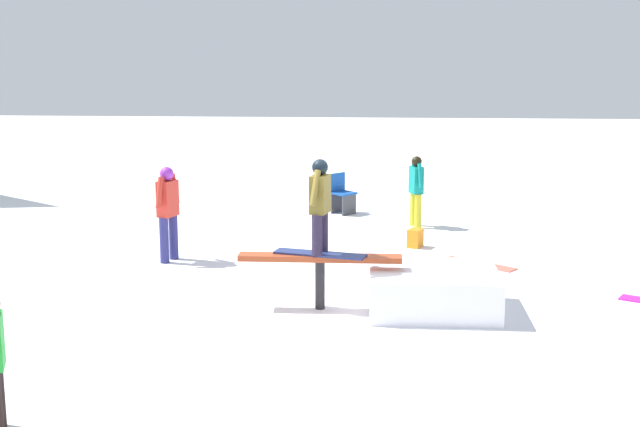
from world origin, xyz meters
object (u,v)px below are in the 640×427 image
Objects in this scene: rail_feature at (320,263)px; bystander_red at (168,208)px; bystander_teal at (416,187)px; main_rider_on_rail at (320,207)px; backpack_on_snow at (415,238)px; folding_chair at (342,195)px; loose_snowboard_coral at (479,264)px.

bystander_red reaches higher than rail_feature.
rail_feature is at bearing 145.04° from bystander_teal.
main_rider_on_rail reaches higher than bystander_red.
backpack_on_snow is at bearing 158.23° from bystander_teal.
bystander_teal is at bearing -105.49° from rail_feature.
main_rider_on_rail reaches higher than rail_feature.
bystander_teal is 5.36m from bystander_red.
folding_chair is at bearing -76.30° from main_rider_on_rail.
folding_chair reaches higher than loose_snowboard_coral.
loose_snowboard_coral is (-0.96, 3.02, -0.80)m from bystander_teal.
rail_feature is 1.60× the size of bystander_teal.
folding_chair is 3.42m from backpack_on_snow.
rail_feature is 3.80m from bystander_red.
loose_snowboard_coral is at bearing -119.94° from main_rider_on_rail.
bystander_teal is at bearing 21.62° from backpack_on_snow.
loose_snowboard_coral is at bearing -133.75° from rail_feature.
loose_snowboard_coral is at bearing -115.29° from backpack_on_snow.
bystander_red is at bearing 130.88° from backpack_on_snow.
bystander_red reaches higher than backpack_on_snow.
loose_snowboard_coral is at bearing -105.46° from folding_chair.
folding_chair is (-0.04, -6.95, -0.25)m from rail_feature.
folding_chair is 2.59× the size of backpack_on_snow.
loose_snowboard_coral is (-2.56, -2.65, -0.66)m from rail_feature.
loose_snowboard_coral is 1.61m from backpack_on_snow.
bystander_teal reaches higher than loose_snowboard_coral.
rail_feature is 6.82× the size of backpack_on_snow.
main_rider_on_rail is at bearing 67.24° from bystander_red.
rail_feature is at bearing -177.24° from backpack_on_snow.
folding_chair is (-2.82, -4.37, -0.51)m from bystander_red.
rail_feature is 4.19m from backpack_on_snow.
bystander_red reaches higher than folding_chair.
bystander_teal is 1.65× the size of folding_chair.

